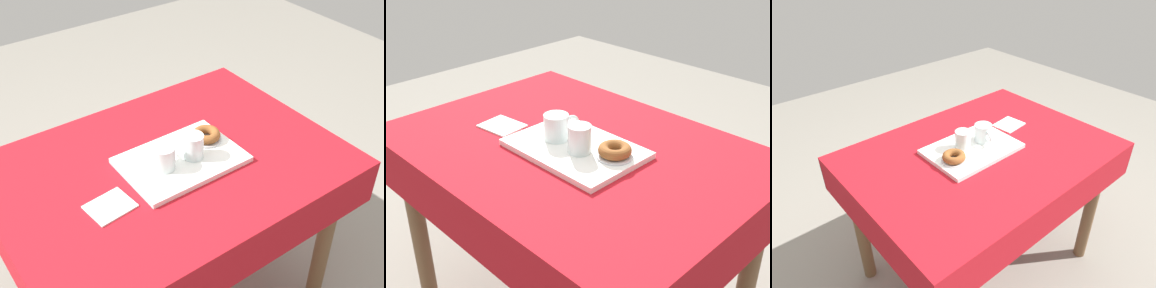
# 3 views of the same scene
# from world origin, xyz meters

# --- Properties ---
(dining_table) EXTENTS (1.19, 0.87, 0.78)m
(dining_table) POSITION_xyz_m (0.00, 0.00, 0.67)
(dining_table) COLOR #A8141E
(dining_table) RESTS_ON ground
(serving_tray) EXTENTS (0.41, 0.29, 0.02)m
(serving_tray) POSITION_xyz_m (-0.04, 0.03, 0.79)
(serving_tray) COLOR white
(serving_tray) RESTS_ON dining_table
(tea_mug_left) EXTENTS (0.08, 0.12, 0.08)m
(tea_mug_left) POSITION_xyz_m (0.04, 0.03, 0.84)
(tea_mug_left) COLOR silver
(tea_mug_left) RESTS_ON serving_tray
(water_glass_near) EXTENTS (0.07, 0.07, 0.09)m
(water_glass_near) POSITION_xyz_m (-0.07, 0.05, 0.84)
(water_glass_near) COLOR silver
(water_glass_near) RESTS_ON serving_tray
(donut_plate_left) EXTENTS (0.11, 0.11, 0.01)m
(donut_plate_left) POSITION_xyz_m (-0.17, -0.01, 0.80)
(donut_plate_left) COLOR silver
(donut_plate_left) RESTS_ON serving_tray
(sugar_donut_left) EXTENTS (0.10, 0.10, 0.03)m
(sugar_donut_left) POSITION_xyz_m (-0.17, -0.01, 0.82)
(sugar_donut_left) COLOR brown
(sugar_donut_left) RESTS_ON donut_plate_left
(paper_napkin) EXTENTS (0.15, 0.13, 0.01)m
(paper_napkin) POSITION_xyz_m (0.27, 0.08, 0.78)
(paper_napkin) COLOR white
(paper_napkin) RESTS_ON dining_table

